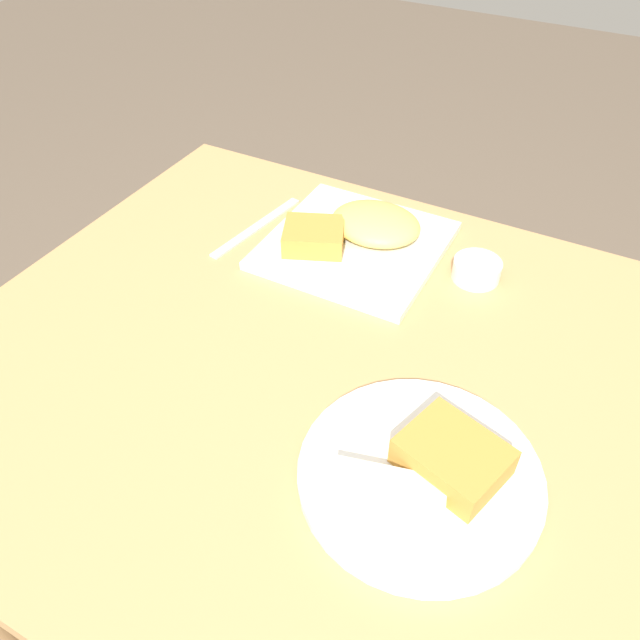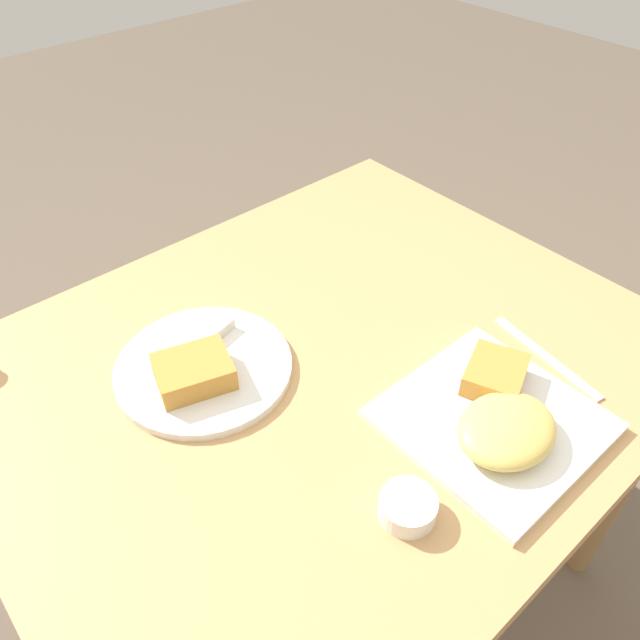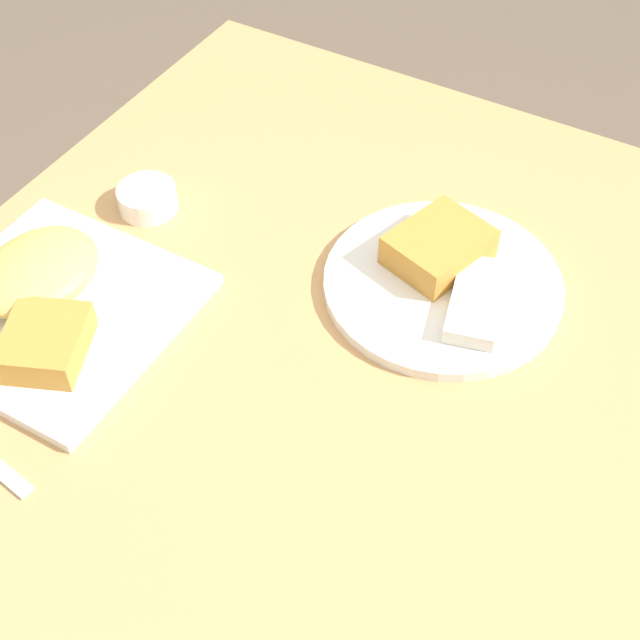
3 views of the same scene
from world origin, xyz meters
name	(u,v)px [view 3 (image 3 of 3)]	position (x,y,z in m)	size (l,w,h in m)	color
ground_plane	(303,615)	(0.00, 0.00, 0.00)	(8.00, 8.00, 0.00)	brown
dining_table	(295,387)	(0.00, 0.00, 0.64)	(1.07, 0.89, 0.72)	tan
plate_square_near	(47,300)	(0.10, -0.26, 0.74)	(0.27, 0.27, 0.06)	white
plate_oval_far	(445,276)	(-0.17, 0.11, 0.73)	(0.28, 0.28, 0.05)	white
sauce_ramekin	(147,198)	(-0.10, -0.28, 0.74)	(0.07, 0.07, 0.03)	white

